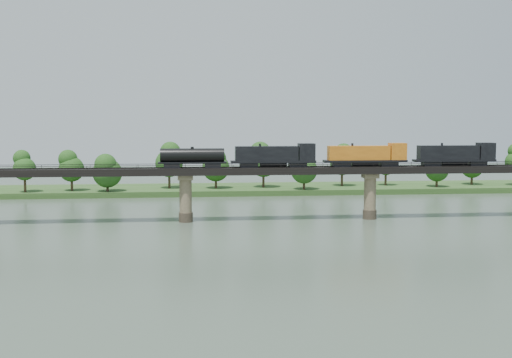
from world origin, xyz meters
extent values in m
plane|color=#384739|center=(0.00, 0.00, 0.00)|extent=(400.00, 400.00, 0.00)
cube|color=#294A1D|center=(0.00, 85.00, 0.80)|extent=(300.00, 24.00, 1.60)
cylinder|color=#473A2D|center=(0.00, 30.00, 1.00)|extent=(3.00, 3.00, 2.00)
cylinder|color=#857657|center=(0.00, 30.00, 5.50)|extent=(2.60, 2.60, 9.00)
cube|color=#857657|center=(0.00, 30.00, 9.50)|extent=(3.20, 3.20, 1.00)
cylinder|color=#473A2D|center=(40.00, 30.00, 1.00)|extent=(3.00, 3.00, 2.00)
cylinder|color=#857657|center=(40.00, 30.00, 5.50)|extent=(2.60, 2.60, 9.00)
cube|color=#857657|center=(40.00, 30.00, 9.50)|extent=(3.20, 3.20, 1.00)
cube|color=black|center=(0.00, 30.00, 10.75)|extent=(220.00, 5.00, 1.50)
cube|color=black|center=(0.00, 29.25, 11.58)|extent=(220.00, 0.12, 0.16)
cube|color=black|center=(0.00, 30.75, 11.58)|extent=(220.00, 0.12, 0.16)
cube|color=black|center=(0.00, 27.60, 12.20)|extent=(220.00, 0.10, 0.10)
cube|color=black|center=(0.00, 32.40, 12.20)|extent=(220.00, 0.10, 0.10)
cube|color=black|center=(0.00, 27.60, 11.85)|extent=(0.08, 0.08, 0.70)
cube|color=black|center=(0.00, 32.40, 11.85)|extent=(0.08, 0.08, 0.70)
cylinder|color=#382619|center=(-44.43, 76.31, 3.35)|extent=(0.70, 0.70, 3.51)
sphere|color=#184212|center=(-44.43, 76.31, 8.03)|extent=(6.31, 6.31, 6.31)
sphere|color=#184212|center=(-44.43, 76.31, 10.96)|extent=(4.73, 4.73, 4.73)
cylinder|color=#382619|center=(-32.24, 78.84, 3.27)|extent=(0.70, 0.70, 3.34)
sphere|color=#184212|center=(-32.24, 78.84, 7.73)|extent=(7.18, 7.18, 7.18)
sphere|color=#184212|center=(-32.24, 78.84, 10.52)|extent=(5.39, 5.39, 5.39)
cylinder|color=#382619|center=(-22.01, 76.15, 3.01)|extent=(0.70, 0.70, 2.83)
sphere|color=#184212|center=(-22.01, 76.15, 6.78)|extent=(8.26, 8.26, 8.26)
sphere|color=#184212|center=(-22.01, 76.15, 9.14)|extent=(6.19, 6.19, 6.19)
cylinder|color=#382619|center=(-5.04, 82.68, 3.58)|extent=(0.70, 0.70, 3.96)
sphere|color=#184212|center=(-5.04, 82.68, 8.87)|extent=(8.07, 8.07, 8.07)
sphere|color=#184212|center=(-5.04, 82.68, 12.17)|extent=(6.05, 6.05, 6.05)
cylinder|color=#382619|center=(8.52, 81.14, 3.23)|extent=(0.70, 0.70, 3.27)
sphere|color=#184212|center=(8.52, 81.14, 7.59)|extent=(8.03, 8.03, 8.03)
sphere|color=#184212|center=(8.52, 81.14, 10.31)|extent=(6.02, 6.02, 6.02)
cylinder|color=#382619|center=(22.65, 82.31, 3.56)|extent=(0.70, 0.70, 3.92)
sphere|color=#184212|center=(22.65, 82.31, 8.79)|extent=(8.29, 8.29, 8.29)
sphere|color=#184212|center=(22.65, 82.31, 12.05)|extent=(6.21, 6.21, 6.21)
cylinder|color=#382619|center=(33.59, 75.35, 3.11)|extent=(0.70, 0.70, 3.02)
sphere|color=#184212|center=(33.59, 75.35, 7.15)|extent=(7.74, 7.74, 7.74)
sphere|color=#184212|center=(33.59, 75.35, 9.67)|extent=(5.80, 5.80, 5.80)
cylinder|color=#382619|center=(46.81, 84.03, 3.50)|extent=(0.70, 0.70, 3.80)
sphere|color=#184212|center=(46.81, 84.03, 8.56)|extent=(7.47, 7.47, 7.47)
sphere|color=#184212|center=(46.81, 84.03, 11.73)|extent=(5.60, 5.60, 5.60)
cylinder|color=#382619|center=(60.48, 84.26, 3.29)|extent=(0.70, 0.70, 3.38)
sphere|color=#184212|center=(60.48, 84.26, 7.80)|extent=(6.23, 6.23, 6.23)
sphere|color=#184212|center=(60.48, 84.26, 10.62)|extent=(4.67, 4.67, 4.67)
cylinder|color=#382619|center=(74.35, 78.39, 2.99)|extent=(0.70, 0.70, 2.77)
sphere|color=#184212|center=(74.35, 78.39, 6.68)|extent=(7.04, 7.04, 7.04)
sphere|color=#184212|center=(74.35, 78.39, 8.99)|extent=(5.28, 5.28, 5.28)
cylinder|color=#382619|center=(87.62, 83.57, 3.07)|extent=(0.70, 0.70, 2.94)
sphere|color=#184212|center=(87.62, 83.57, 7.00)|extent=(6.73, 6.73, 6.73)
sphere|color=#184212|center=(87.62, 83.57, 9.45)|extent=(5.05, 5.05, 5.05)
cube|color=black|center=(64.12, 30.00, 12.03)|extent=(3.82, 2.29, 1.05)
cube|color=black|center=(53.60, 30.00, 12.03)|extent=(3.82, 2.29, 1.05)
cube|color=black|center=(58.86, 30.00, 12.70)|extent=(18.17, 2.87, 0.48)
cube|color=black|center=(57.42, 30.00, 14.46)|extent=(13.39, 2.58, 3.06)
cube|color=black|center=(66.03, 30.00, 14.75)|extent=(3.44, 2.87, 3.63)
cylinder|color=black|center=(58.86, 30.00, 12.17)|extent=(5.74, 1.34, 1.34)
cube|color=black|center=(44.04, 30.00, 12.03)|extent=(3.82, 2.29, 1.05)
cube|color=black|center=(33.52, 30.00, 12.03)|extent=(3.82, 2.29, 1.05)
cube|color=black|center=(38.78, 30.00, 12.70)|extent=(18.17, 2.87, 0.48)
cube|color=orange|center=(37.35, 30.00, 14.46)|extent=(13.39, 2.58, 3.06)
cube|color=orange|center=(45.95, 30.00, 14.75)|extent=(3.44, 2.87, 3.63)
cylinder|color=black|center=(38.78, 30.00, 12.17)|extent=(5.74, 1.34, 1.34)
cube|color=black|center=(23.96, 30.00, 12.03)|extent=(3.82, 2.29, 1.05)
cube|color=black|center=(13.44, 30.00, 12.03)|extent=(3.82, 2.29, 1.05)
cube|color=black|center=(18.70, 30.00, 12.70)|extent=(18.17, 2.87, 0.48)
cube|color=black|center=(17.27, 30.00, 14.46)|extent=(13.39, 2.58, 3.06)
cube|color=black|center=(25.87, 30.00, 14.75)|extent=(3.44, 2.87, 3.63)
cylinder|color=black|center=(18.70, 30.00, 12.17)|extent=(5.74, 1.34, 1.34)
cube|color=black|center=(5.79, 30.00, 12.03)|extent=(3.35, 2.10, 1.05)
cube|color=black|center=(-2.81, 30.00, 12.03)|extent=(3.35, 2.10, 1.05)
cube|color=black|center=(1.49, 30.00, 12.65)|extent=(14.34, 2.29, 0.29)
cylinder|color=black|center=(1.49, 30.00, 14.18)|extent=(13.39, 2.87, 2.87)
cylinder|color=black|center=(1.49, 30.00, 15.71)|extent=(0.67, 0.67, 0.48)
camera|label=1|loc=(0.90, -105.47, 21.73)|focal=45.00mm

